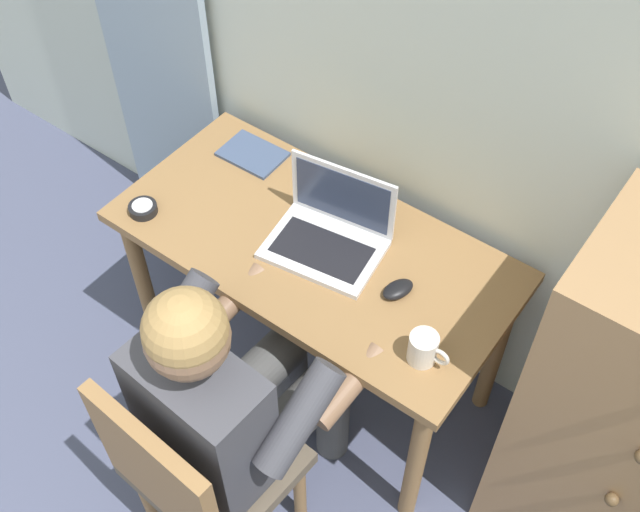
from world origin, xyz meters
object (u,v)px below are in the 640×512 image
object	(u,v)px
computer_mouse	(398,289)
notebook_pad	(253,154)
desk_clock	(143,209)
desk	(313,264)
person_seated	(236,393)
laptop	(330,231)
chair	(196,472)
coffee_mug	(424,349)

from	to	relation	value
computer_mouse	notebook_pad	size ratio (longest dim) A/B	0.48
desk_clock	notebook_pad	size ratio (longest dim) A/B	0.43
desk	person_seated	bearing A→B (deg)	-76.04
notebook_pad	desk	bearing A→B (deg)	-26.91
computer_mouse	notebook_pad	distance (m)	0.74
laptop	notebook_pad	xyz separation A→B (m)	(-0.44, 0.16, -0.05)
desk	computer_mouse	world-z (taller)	computer_mouse
laptop	person_seated	bearing A→B (deg)	-80.87
chair	desk_clock	size ratio (longest dim) A/B	9.59
notebook_pad	desk_clock	bearing A→B (deg)	-106.23
laptop	coffee_mug	distance (m)	0.48
desk_clock	person_seated	bearing A→B (deg)	-25.29
chair	computer_mouse	size ratio (longest dim) A/B	8.63
computer_mouse	laptop	bearing A→B (deg)	-169.38
computer_mouse	coffee_mug	xyz separation A→B (m)	(0.17, -0.15, 0.03)
laptop	desk_clock	world-z (taller)	laptop
notebook_pad	person_seated	bearing A→B (deg)	-54.67
notebook_pad	coffee_mug	xyz separation A→B (m)	(0.88, -0.35, 0.04)
computer_mouse	desk_clock	size ratio (longest dim) A/B	1.11
desk_clock	laptop	bearing A→B (deg)	24.34
chair	notebook_pad	size ratio (longest dim) A/B	4.11
desk	person_seated	distance (m)	0.53
computer_mouse	notebook_pad	bearing A→B (deg)	-176.50
person_seated	notebook_pad	distance (m)	0.88
desk	chair	bearing A→B (deg)	-80.38
desk_clock	desk	bearing A→B (deg)	23.14
chair	desk_clock	xyz separation A→B (m)	(-0.62, 0.48, 0.25)
desk	chair	xyz separation A→B (m)	(0.12, -0.70, -0.14)
person_seated	coffee_mug	world-z (taller)	person_seated
computer_mouse	person_seated	bearing A→B (deg)	-90.66
chair	computer_mouse	xyz separation A→B (m)	(0.19, 0.69, 0.26)
laptop	chair	bearing A→B (deg)	-83.90
desk_clock	notebook_pad	bearing A→B (deg)	75.13
person_seated	computer_mouse	size ratio (longest dim) A/B	11.81
laptop	coffee_mug	world-z (taller)	laptop
computer_mouse	desk_clock	bearing A→B (deg)	-146.58
notebook_pad	coffee_mug	bearing A→B (deg)	-22.91
desk	person_seated	world-z (taller)	person_seated
person_seated	desk_clock	xyz separation A→B (m)	(-0.63, 0.30, 0.07)
computer_mouse	coffee_mug	bearing A→B (deg)	-21.11
computer_mouse	chair	bearing A→B (deg)	-86.44
chair	notebook_pad	bearing A→B (deg)	120.18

